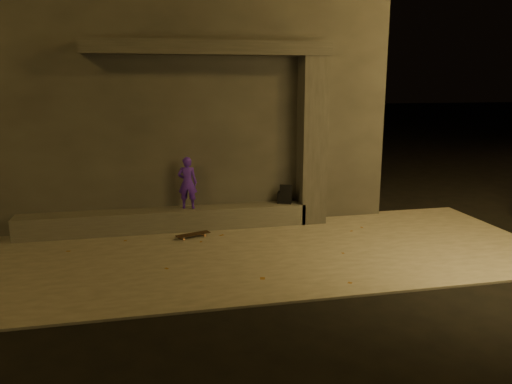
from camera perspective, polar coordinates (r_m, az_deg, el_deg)
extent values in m
plane|color=black|center=(7.51, 2.87, -12.08)|extent=(120.00, 120.00, 0.00)
cube|color=#615E56|center=(9.30, -0.39, -6.95)|extent=(11.00, 4.40, 0.04)
cube|color=#34312F|center=(13.11, -8.94, 10.11)|extent=(9.00, 5.00, 5.20)
cube|color=#4A4843|center=(10.72, -10.24, -3.13)|extent=(6.00, 0.55, 0.45)
cube|color=#34312F|center=(10.99, 6.42, 5.75)|extent=(0.55, 0.55, 3.60)
cube|color=#34312F|center=(10.48, -5.34, 16.08)|extent=(5.00, 0.70, 0.28)
imported|color=#401BB3|center=(10.56, -7.84, 1.06)|extent=(0.46, 0.35, 1.10)
cube|color=black|center=(11.02, 3.31, -0.63)|extent=(0.36, 0.31, 0.25)
cube|color=black|center=(10.98, 3.32, 0.46)|extent=(0.26, 0.14, 0.18)
cube|color=black|center=(10.17, -7.21, -4.80)|extent=(0.72, 0.40, 0.01)
cylinder|color=tan|center=(10.34, -6.19, -4.75)|extent=(0.06, 0.04, 0.05)
cylinder|color=tan|center=(10.22, -5.86, -4.95)|extent=(0.06, 0.04, 0.05)
cylinder|color=tan|center=(10.15, -8.56, -5.15)|extent=(0.06, 0.04, 0.05)
cylinder|color=tan|center=(10.03, -8.25, -5.35)|extent=(0.06, 0.04, 0.05)
cube|color=#99999E|center=(10.27, -6.03, -4.69)|extent=(0.09, 0.15, 0.01)
cube|color=#99999E|center=(10.08, -8.41, -5.09)|extent=(0.09, 0.15, 0.01)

